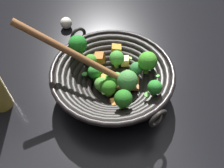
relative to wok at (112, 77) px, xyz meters
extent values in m
plane|color=black|center=(0.00, 0.00, -0.06)|extent=(4.00, 4.00, 0.00)
cylinder|color=black|center=(0.00, 0.00, -0.06)|extent=(0.12, 0.12, 0.01)
torus|color=black|center=(0.00, 0.00, -0.04)|extent=(0.17, 0.17, 0.02)
torus|color=black|center=(0.00, 0.00, -0.03)|extent=(0.19, 0.19, 0.02)
torus|color=black|center=(0.00, 0.00, -0.02)|extent=(0.22, 0.22, 0.02)
torus|color=black|center=(0.00, 0.00, -0.01)|extent=(0.25, 0.25, 0.02)
torus|color=black|center=(0.00, 0.00, 0.00)|extent=(0.27, 0.27, 0.02)
torus|color=black|center=(0.00, 0.00, 0.01)|extent=(0.30, 0.30, 0.02)
torus|color=black|center=(0.00, 0.00, 0.02)|extent=(0.32, 0.32, 0.02)
torus|color=black|center=(0.00, 0.00, 0.03)|extent=(0.34, 0.34, 0.01)
torus|color=black|center=(0.17, 0.06, 0.03)|extent=(0.03, 0.05, 0.05)
torus|color=black|center=(-0.17, -0.06, 0.03)|extent=(0.03, 0.05, 0.05)
cylinder|color=#559448|center=(-0.10, -0.08, 0.02)|extent=(0.02, 0.02, 0.01)
sphere|color=#28832B|center=(-0.10, -0.08, 0.04)|extent=(0.04, 0.04, 0.04)
cylinder|color=#66A73B|center=(0.00, -0.10, 0.00)|extent=(0.03, 0.02, 0.03)
sphere|color=green|center=(0.00, -0.10, 0.04)|extent=(0.05, 0.05, 0.05)
cylinder|color=#769E3D|center=(-0.01, -0.01, -0.04)|extent=(0.03, 0.02, 0.02)
sphere|color=#4E933F|center=(-0.01, -0.01, -0.01)|extent=(0.04, 0.04, 0.04)
cylinder|color=#7CA34B|center=(0.00, -0.07, -0.02)|extent=(0.02, 0.02, 0.02)
sphere|color=#307337|center=(0.00, -0.07, 0.01)|extent=(0.04, 0.04, 0.04)
cylinder|color=#64A238|center=(0.00, 0.00, -0.04)|extent=(0.02, 0.02, 0.02)
sphere|color=#338B2B|center=(0.00, 0.00, -0.01)|extent=(0.04, 0.04, 0.04)
cylinder|color=#58A44D|center=(0.10, 0.07, 0.02)|extent=(0.03, 0.03, 0.02)
sphere|color=#1C7421|center=(0.10, 0.07, 0.05)|extent=(0.05, 0.05, 0.05)
cylinder|color=#669147|center=(-0.02, 0.02, -0.04)|extent=(0.03, 0.03, 0.02)
sphere|color=#2A7018|center=(-0.02, 0.02, -0.01)|extent=(0.05, 0.05, 0.05)
cylinder|color=#73C046|center=(-0.10, 0.00, 0.00)|extent=(0.03, 0.03, 0.02)
sphere|color=#236D1D|center=(-0.10, 0.00, 0.03)|extent=(0.05, 0.05, 0.05)
cylinder|color=#57904D|center=(-0.03, -0.03, -0.02)|extent=(0.04, 0.03, 0.02)
sphere|color=#42873E|center=(-0.03, -0.03, 0.01)|extent=(0.06, 0.06, 0.06)
cylinder|color=#598C3D|center=(0.04, 0.04, -0.04)|extent=(0.02, 0.02, 0.02)
sphere|color=#2A812A|center=(0.04, 0.04, -0.01)|extent=(0.04, 0.04, 0.04)
cylinder|color=#589337|center=(0.08, 0.05, -0.02)|extent=(0.02, 0.02, 0.01)
sphere|color=#408B27|center=(0.08, 0.05, 0.00)|extent=(0.04, 0.04, 0.04)
cylinder|color=#86B24D|center=(0.00, 0.03, -0.04)|extent=(0.02, 0.02, 0.02)
sphere|color=#4C9735|center=(0.00, 0.03, -0.02)|extent=(0.04, 0.04, 0.04)
cylinder|color=#79BF4E|center=(0.06, -0.03, -0.02)|extent=(0.02, 0.02, 0.02)
sphere|color=#419335|center=(0.06, -0.03, 0.01)|extent=(0.04, 0.04, 0.04)
cube|color=orange|center=(0.10, -0.04, 0.00)|extent=(0.04, 0.04, 0.04)
cube|color=#D3C160|center=(0.06, -0.06, -0.01)|extent=(0.03, 0.03, 0.03)
cube|color=#C76428|center=(0.08, 0.02, 0.00)|extent=(0.04, 0.04, 0.04)
cube|color=orange|center=(0.02, 0.02, -0.03)|extent=(0.04, 0.03, 0.03)
cube|color=orange|center=(-0.06, 0.01, -0.04)|extent=(0.03, 0.02, 0.03)
cube|color=#DCBC60|center=(0.05, 0.04, -0.03)|extent=(0.04, 0.04, 0.03)
cube|color=#DC9A4E|center=(0.01, -0.06, -0.03)|extent=(0.03, 0.04, 0.03)
cylinder|color=#56B247|center=(-0.08, -0.09, 0.03)|extent=(0.02, 0.02, 0.00)
cylinder|color=#56B247|center=(0.04, 0.07, -0.01)|extent=(0.02, 0.02, 0.01)
cylinder|color=#56B247|center=(-0.05, -0.11, 0.03)|extent=(0.01, 0.01, 0.01)
cylinder|color=#99D166|center=(-0.04, 0.03, -0.02)|extent=(0.02, 0.02, 0.01)
cylinder|color=#6BC651|center=(-0.10, -0.06, 0.02)|extent=(0.02, 0.02, 0.01)
cylinder|color=#99D166|center=(0.05, -0.07, 0.00)|extent=(0.01, 0.01, 0.01)
cube|color=brown|center=(-0.02, -0.04, -0.02)|extent=(0.07, 0.08, 0.01)
cylinder|color=#915932|center=(0.04, 0.10, 0.08)|extent=(0.11, 0.25, 0.18)
sphere|color=silver|center=(0.34, 0.09, -0.04)|extent=(0.04, 0.04, 0.04)
camera|label=1|loc=(-0.41, 0.11, 0.50)|focal=37.23mm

